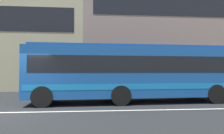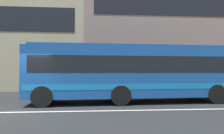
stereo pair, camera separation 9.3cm
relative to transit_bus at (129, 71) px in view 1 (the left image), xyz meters
The scene contains 4 objects.
ground_plane 6.02m from the transit_bus, 155.19° to the right, with size 160.00×160.00×0.00m, color #222527.
lane_centre_line 6.02m from the transit_bus, 155.19° to the right, with size 60.00×0.16×0.01m, color silver.
apartment_block_right 15.06m from the transit_bus, 55.77° to the left, with size 21.56×10.39×13.86m.
transit_bus is the anchor object (origin of this frame).
Camera 1 is at (3.28, -8.78, 1.68)m, focal length 32.99 mm.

